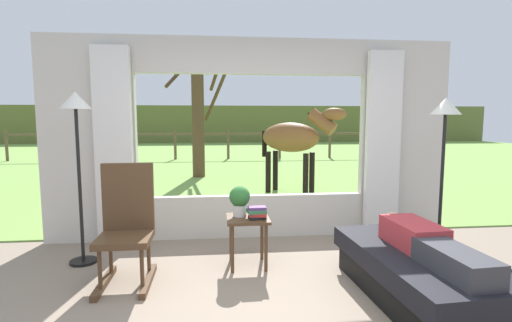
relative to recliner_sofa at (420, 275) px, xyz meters
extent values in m
cube|color=beige|center=(-3.28, 1.91, 1.06)|extent=(1.15, 0.12, 2.55)
cube|color=beige|center=(0.77, 1.91, 1.06)|extent=(1.15, 0.12, 2.55)
cube|color=beige|center=(-1.26, 1.91, 0.06)|extent=(2.90, 0.12, 0.55)
cube|color=beige|center=(-1.26, 1.91, 2.11)|extent=(2.90, 0.12, 0.45)
cube|color=silver|center=(-2.95, 1.77, 0.98)|extent=(0.44, 0.10, 2.40)
cube|color=silver|center=(0.43, 1.77, 0.98)|extent=(0.44, 0.10, 2.40)
cube|color=#759E47|center=(-1.26, 12.81, -0.21)|extent=(36.00, 21.68, 0.02)
cube|color=#606833|center=(-1.26, 22.65, 0.98)|extent=(36.00, 2.00, 2.40)
cube|color=black|center=(0.00, 0.00, -0.10)|extent=(0.92, 1.61, 0.24)
cube|color=black|center=(0.00, 0.00, 0.11)|extent=(1.00, 1.75, 0.18)
cube|color=#B23338|center=(0.00, 0.15, 0.31)|extent=(0.37, 0.62, 0.22)
cube|color=#333338|center=(0.00, -0.45, 0.29)|extent=(0.32, 0.70, 0.18)
sphere|color=tan|center=(0.00, 0.54, 0.31)|extent=(0.20, 0.20, 0.20)
cube|color=#4C331E|center=(-2.57, 0.56, 0.22)|extent=(0.48, 0.48, 0.06)
cube|color=#4C331E|center=(-2.57, 0.77, 0.56)|extent=(0.48, 0.07, 0.68)
cube|color=#4C331E|center=(-2.77, 0.56, -0.19)|extent=(0.07, 0.68, 0.06)
cube|color=#4C331E|center=(-2.37, 0.56, -0.19)|extent=(0.07, 0.68, 0.06)
cylinder|color=#4C331E|center=(-2.75, 0.38, 0.02)|extent=(0.04, 0.04, 0.38)
cylinder|color=#4C331E|center=(-2.39, 0.38, 0.02)|extent=(0.04, 0.04, 0.38)
cylinder|color=#4C331E|center=(-2.75, 0.74, 0.02)|extent=(0.04, 0.04, 0.38)
cylinder|color=#4C331E|center=(-2.39, 0.74, 0.02)|extent=(0.04, 0.04, 0.38)
cube|color=#4C331E|center=(-1.40, 0.91, 0.29)|extent=(0.44, 0.44, 0.03)
cylinder|color=#4C331E|center=(-1.57, 0.74, 0.03)|extent=(0.04, 0.04, 0.49)
cylinder|color=#4C331E|center=(-1.23, 0.74, 0.03)|extent=(0.04, 0.04, 0.49)
cylinder|color=#4C331E|center=(-1.57, 1.08, 0.03)|extent=(0.04, 0.04, 0.49)
cylinder|color=#4C331E|center=(-1.23, 1.08, 0.03)|extent=(0.04, 0.04, 0.49)
cylinder|color=silver|center=(-1.48, 0.97, 0.36)|extent=(0.14, 0.14, 0.12)
sphere|color=#2D6B2D|center=(-1.48, 0.97, 0.51)|extent=(0.22, 0.22, 0.22)
cube|color=black|center=(-1.31, 0.84, 0.32)|extent=(0.18, 0.16, 0.03)
cube|color=#B22D28|center=(-1.30, 0.85, 0.35)|extent=(0.20, 0.17, 0.03)
cube|color=#337247|center=(-1.31, 0.86, 0.38)|extent=(0.20, 0.17, 0.03)
cube|color=#59336B|center=(-1.31, 0.85, 0.41)|extent=(0.18, 0.12, 0.03)
cylinder|color=black|center=(-3.16, 1.17, -0.20)|extent=(0.28, 0.28, 0.03)
cylinder|color=black|center=(-3.16, 1.17, 0.60)|extent=(0.04, 0.04, 1.64)
cone|color=white|center=(-3.16, 1.17, 1.51)|extent=(0.32, 0.32, 0.18)
cylinder|color=black|center=(0.74, 0.93, -0.20)|extent=(0.28, 0.28, 0.03)
cylinder|color=black|center=(0.74, 0.93, 0.57)|extent=(0.04, 0.04, 1.59)
cone|color=white|center=(0.74, 0.93, 1.46)|extent=(0.32, 0.32, 0.18)
ellipsoid|color=brown|center=(-0.22, 4.66, 0.95)|extent=(1.33, 1.19, 0.60)
cylinder|color=brown|center=(0.33, 4.26, 1.26)|extent=(0.64, 0.57, 0.53)
ellipsoid|color=brown|center=(0.52, 4.11, 1.41)|extent=(0.50, 0.45, 0.24)
cube|color=black|center=(0.26, 4.30, 1.29)|extent=(0.39, 0.32, 0.32)
cylinder|color=black|center=(-0.70, 5.02, 0.80)|extent=(0.14, 0.14, 0.55)
cylinder|color=black|center=(0.21, 4.54, 0.23)|extent=(0.11, 0.11, 0.85)
cylinder|color=black|center=(0.02, 4.28, 0.23)|extent=(0.11, 0.11, 0.85)
cylinder|color=black|center=(-0.46, 5.04, 0.23)|extent=(0.11, 0.11, 0.85)
cylinder|color=black|center=(-0.65, 4.78, 0.23)|extent=(0.11, 0.11, 0.85)
cylinder|color=#4C3823|center=(-2.18, 7.11, 1.30)|extent=(0.32, 0.32, 3.01)
cylinder|color=#47331E|center=(-1.66, 7.28, 2.61)|extent=(0.47, 1.27, 1.02)
cylinder|color=#47331E|center=(-1.73, 7.40, 1.89)|extent=(0.63, 0.93, 1.23)
cylinder|color=#47331E|center=(-2.56, 7.23, 2.76)|extent=(0.37, 0.96, 0.75)
cylinder|color=#47331E|center=(-2.57, 7.51, 2.67)|extent=(0.94, 0.92, 1.13)
cylinder|color=brown|center=(-9.26, 11.60, 0.35)|extent=(0.10, 0.10, 1.10)
cylinder|color=brown|center=(-7.26, 11.60, 0.35)|extent=(0.10, 0.10, 1.10)
cylinder|color=brown|center=(-5.26, 11.60, 0.35)|extent=(0.10, 0.10, 1.10)
cylinder|color=brown|center=(-3.26, 11.60, 0.35)|extent=(0.10, 0.10, 1.10)
cylinder|color=brown|center=(-1.26, 11.60, 0.35)|extent=(0.10, 0.10, 1.10)
cylinder|color=brown|center=(0.74, 11.60, 0.35)|extent=(0.10, 0.10, 1.10)
cylinder|color=brown|center=(2.74, 11.60, 0.35)|extent=(0.10, 0.10, 1.10)
cylinder|color=brown|center=(4.74, 11.60, 0.35)|extent=(0.10, 0.10, 1.10)
cylinder|color=brown|center=(6.74, 11.60, 0.35)|extent=(0.10, 0.10, 1.10)
cube|color=brown|center=(-1.26, 11.60, 0.75)|extent=(16.00, 0.06, 0.08)
camera|label=1|loc=(-1.72, -2.94, 1.32)|focal=26.62mm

